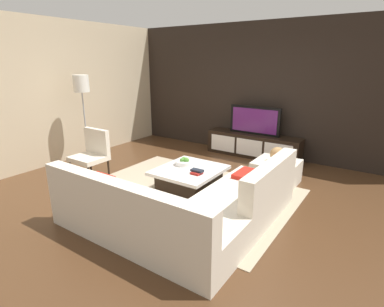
# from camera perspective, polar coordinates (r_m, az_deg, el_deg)

# --- Properties ---
(ground_plane) EXTENTS (14.00, 14.00, 0.00)m
(ground_plane) POSITION_cam_1_polar(r_m,az_deg,el_deg) (4.81, -0.17, -7.70)
(ground_plane) COLOR #4C301C
(feature_wall_back) EXTENTS (6.40, 0.12, 2.80)m
(feature_wall_back) POSITION_cam_1_polar(r_m,az_deg,el_deg) (6.80, 13.03, 11.48)
(feature_wall_back) COLOR black
(feature_wall_back) RESTS_ON ground
(side_wall_left) EXTENTS (0.12, 5.20, 2.80)m
(side_wall_left) POSITION_cam_1_polar(r_m,az_deg,el_deg) (6.85, -22.27, 10.70)
(side_wall_left) COLOR beige
(side_wall_left) RESTS_ON ground
(area_rug) EXTENTS (3.24, 2.40, 0.01)m
(area_rug) POSITION_cam_1_polar(r_m,az_deg,el_deg) (4.86, -1.15, -7.37)
(area_rug) COLOR tan
(area_rug) RESTS_ON ground
(media_console) EXTENTS (2.05, 0.45, 0.50)m
(media_console) POSITION_cam_1_polar(r_m,az_deg,el_deg) (6.72, 11.42, 1.53)
(media_console) COLOR black
(media_console) RESTS_ON ground
(television) EXTENTS (1.11, 0.06, 0.60)m
(television) POSITION_cam_1_polar(r_m,az_deg,el_deg) (6.60, 11.70, 6.12)
(television) COLOR black
(television) RESTS_ON media_console
(sectional_couch) EXTENTS (2.37, 2.37, 0.81)m
(sectional_couch) POSITION_cam_1_polar(r_m,az_deg,el_deg) (3.79, -1.15, -10.30)
(sectional_couch) COLOR beige
(sectional_couch) RESTS_ON ground
(coffee_table) EXTENTS (0.95, 1.04, 0.38)m
(coffee_table) POSITION_cam_1_polar(r_m,az_deg,el_deg) (4.86, -0.48, -4.86)
(coffee_table) COLOR black
(coffee_table) RESTS_ON ground
(accent_chair_near) EXTENTS (0.58, 0.50, 0.87)m
(accent_chair_near) POSITION_cam_1_polar(r_m,az_deg,el_deg) (5.61, -18.23, 0.46)
(accent_chair_near) COLOR black
(accent_chair_near) RESTS_ON ground
(floor_lamp) EXTENTS (0.30, 0.30, 1.76)m
(floor_lamp) POSITION_cam_1_polar(r_m,az_deg,el_deg) (6.31, -20.06, 11.14)
(floor_lamp) COLOR #A5A5AA
(floor_lamp) RESTS_ON ground
(ottoman) EXTENTS (0.70, 0.70, 0.40)m
(ottoman) POSITION_cam_1_polar(r_m,az_deg,el_deg) (5.34, 15.51, -3.44)
(ottoman) COLOR beige
(ottoman) RESTS_ON ground
(fruit_bowl) EXTENTS (0.28, 0.28, 0.13)m
(fruit_bowl) POSITION_cam_1_polar(r_m,az_deg,el_deg) (4.95, -1.52, -1.63)
(fruit_bowl) COLOR silver
(fruit_bowl) RESTS_ON coffee_table
(decorative_ball) EXTENTS (0.25, 0.25, 0.25)m
(decorative_ball) POSITION_cam_1_polar(r_m,az_deg,el_deg) (5.24, 15.78, -0.14)
(decorative_ball) COLOR #AD8451
(decorative_ball) RESTS_ON ottoman
(book_stack) EXTENTS (0.19, 0.15, 0.07)m
(book_stack) POSITION_cam_1_polar(r_m,az_deg,el_deg) (4.57, 0.94, -3.46)
(book_stack) COLOR maroon
(book_stack) RESTS_ON coffee_table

